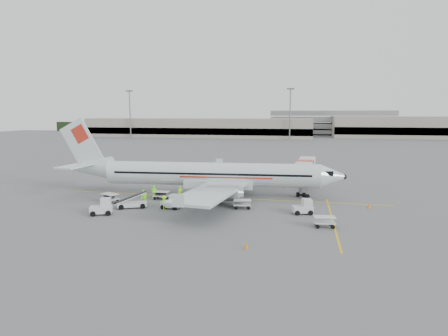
{
  "coord_description": "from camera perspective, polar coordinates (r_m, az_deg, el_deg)",
  "views": [
    {
      "loc": [
        10.59,
        -48.46,
        11.29
      ],
      "look_at": [
        0.0,
        2.0,
        3.8
      ],
      "focal_mm": 30.0,
      "sensor_mm": 36.0,
      "label": 1
    }
  ],
  "objects": [
    {
      "name": "belt_loader",
      "position": [
        46.64,
        -13.85,
        -4.41
      ],
      "size": [
        4.92,
        3.42,
        2.5
      ],
      "primitive_type": null,
      "rotation": [
        0.0,
        0.0,
        0.41
      ],
      "color": "silver",
      "rests_on": "ground"
    },
    {
      "name": "tug_mid",
      "position": [
        45.5,
        -8.17,
        -5.09
      ],
      "size": [
        2.2,
        1.27,
        1.69
      ],
      "primitive_type": null,
      "rotation": [
        0.0,
        0.0,
        -0.01
      ],
      "color": "silver",
      "rests_on": "ground"
    },
    {
      "name": "cart_loaded_a",
      "position": [
        50.59,
        -9.53,
        -4.12
      ],
      "size": [
        2.1,
        1.27,
        1.08
      ],
      "primitive_type": null,
      "rotation": [
        0.0,
        0.0,
        0.02
      ],
      "color": "silver",
      "rests_on": "ground"
    },
    {
      "name": "stripe_cross",
      "position": [
        42.14,
        16.19,
        -7.6
      ],
      "size": [
        0.2,
        20.0,
        0.01
      ],
      "primitive_type": "cube",
      "color": "yellow",
      "rests_on": "ground"
    },
    {
      "name": "crew_d",
      "position": [
        50.72,
        -10.59,
        -3.67
      ],
      "size": [
        1.17,
        0.76,
        1.85
      ],
      "primitive_type": "imported",
      "rotation": [
        0.0,
        0.0,
        3.45
      ],
      "color": "#8BFE11",
      "rests_on": "ground"
    },
    {
      "name": "mast_center",
      "position": [
        166.56,
        10.03,
        8.04
      ],
      "size": [
        3.2,
        1.2,
        22.0
      ],
      "primitive_type": null,
      "color": "slate",
      "rests_on": "ground"
    },
    {
      "name": "mast_west",
      "position": [
        184.95,
        -14.12,
        7.93
      ],
      "size": [
        3.2,
        1.2,
        22.0
      ],
      "primitive_type": null,
      "color": "slate",
      "rests_on": "ground"
    },
    {
      "name": "crew_a",
      "position": [
        50.67,
        -6.71,
        -3.7
      ],
      "size": [
        0.68,
        0.52,
        1.67
      ],
      "primitive_type": "imported",
      "rotation": [
        0.0,
        0.0,
        0.21
      ],
      "color": "#8BFE11",
      "rests_on": "ground"
    },
    {
      "name": "cone_stbd",
      "position": [
        32.28,
        3.43,
        -11.7
      ],
      "size": [
        0.34,
        0.34,
        0.55
      ],
      "primitive_type": "cone",
      "color": "orange",
      "rests_on": "ground"
    },
    {
      "name": "ground",
      "position": [
        50.87,
        -0.46,
        -4.56
      ],
      "size": [
        360.0,
        360.0,
        0.0
      ],
      "primitive_type": "plane",
      "color": "#56595B"
    },
    {
      "name": "cone_nose",
      "position": [
        48.62,
        21.17,
        -5.34
      ],
      "size": [
        0.39,
        0.39,
        0.64
      ],
      "primitive_type": "cone",
      "color": "orange",
      "rests_on": "ground"
    },
    {
      "name": "parking_garage",
      "position": [
        209.0,
        15.92,
        6.77
      ],
      "size": [
        62.0,
        24.0,
        14.0
      ],
      "primitive_type": null,
      "color": "slate",
      "rests_on": "ground"
    },
    {
      "name": "crew_c",
      "position": [
        45.16,
        -9.09,
        -5.22
      ],
      "size": [
        1.03,
        1.25,
        1.68
      ],
      "primitive_type": "imported",
      "rotation": [
        0.0,
        0.0,
        2.01
      ],
      "color": "#8BFE11",
      "rests_on": "ground"
    },
    {
      "name": "crew_b",
      "position": [
        48.05,
        -12.11,
        -4.37
      ],
      "size": [
        1.1,
        0.99,
        1.86
      ],
      "primitive_type": "imported",
      "rotation": [
        0.0,
        0.0,
        -0.37
      ],
      "color": "#8BFE11",
      "rests_on": "ground"
    },
    {
      "name": "treeline",
      "position": [
        223.87,
        9.19,
        6.04
      ],
      "size": [
        300.0,
        3.0,
        6.0
      ],
      "primitive_type": null,
      "color": "black",
      "rests_on": "ground"
    },
    {
      "name": "terminal_west",
      "position": [
        185.62,
        -3.99,
        6.15
      ],
      "size": [
        110.0,
        22.0,
        9.0
      ],
      "primitive_type": null,
      "color": "gray",
      "rests_on": "ground"
    },
    {
      "name": "cart_loaded_b",
      "position": [
        50.21,
        -17.0,
        -4.41
      ],
      "size": [
        2.59,
        2.1,
        1.17
      ],
      "primitive_type": null,
      "rotation": [
        0.0,
        0.0,
        -0.4
      ],
      "color": "silver",
      "rests_on": "ground"
    },
    {
      "name": "aircraft",
      "position": [
        50.94,
        -1.87,
        1.47
      ],
      "size": [
        40.51,
        32.93,
        10.54
      ],
      "primitive_type": null,
      "rotation": [
        0.0,
        0.0,
        0.08
      ],
      "color": "silver",
      "rests_on": "ground"
    },
    {
      "name": "cart_empty_b",
      "position": [
        39.19,
        15.05,
        -7.93
      ],
      "size": [
        2.25,
        1.49,
        1.11
      ],
      "primitive_type": null,
      "rotation": [
        0.0,
        0.0,
        0.12
      ],
      "color": "silver",
      "rests_on": "ground"
    },
    {
      "name": "cart_empty_a",
      "position": [
        45.11,
        2.8,
        -5.52
      ],
      "size": [
        2.27,
        1.58,
        1.09
      ],
      "primitive_type": null,
      "rotation": [
        0.0,
        0.0,
        0.17
      ],
      "color": "silver",
      "rests_on": "ground"
    },
    {
      "name": "tug_fore",
      "position": [
        43.57,
        11.89,
        -5.77
      ],
      "size": [
        2.48,
        1.83,
        1.71
      ],
      "primitive_type": null,
      "rotation": [
        0.0,
        0.0,
        0.28
      ],
      "color": "silver",
      "rests_on": "ground"
    },
    {
      "name": "jet_bridge",
      "position": [
        57.95,
        12.23,
        -0.98
      ],
      "size": [
        4.45,
        16.7,
        4.33
      ],
      "primitive_type": null,
      "rotation": [
        0.0,
        0.0,
        -0.08
      ],
      "color": "silver",
      "rests_on": "ground"
    },
    {
      "name": "stripe_lead",
      "position": [
        50.87,
        -0.46,
        -4.55
      ],
      "size": [
        44.0,
        0.2,
        0.01
      ],
      "primitive_type": "cube",
      "color": "yellow",
      "rests_on": "ground"
    },
    {
      "name": "cone_port",
      "position": [
        61.3,
        -0.37,
        -2.02
      ],
      "size": [
        0.42,
        0.42,
        0.69
      ],
      "primitive_type": "cone",
      "color": "orange",
      "rests_on": "ground"
    },
    {
      "name": "terminal_east",
      "position": [
        202.48,
        29.05,
        5.45
      ],
      "size": [
        90.0,
        26.0,
        10.0
      ],
      "primitive_type": null,
      "color": "gray",
      "rests_on": "ground"
    },
    {
      "name": "tug_aft",
      "position": [
        44.56,
        -18.24,
        -5.61
      ],
      "size": [
        2.74,
        2.22,
        1.85
      ],
      "primitive_type": null,
      "rotation": [
        0.0,
        0.0,
        0.41
      ],
      "color": "silver",
      "rests_on": "ground"
    }
  ]
}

